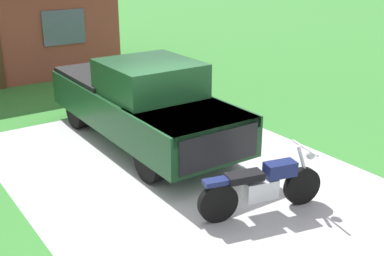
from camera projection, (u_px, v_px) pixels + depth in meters
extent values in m
plane|color=#398434|center=(184.00, 174.00, 9.32)|extent=(80.00, 80.00, 0.00)
cube|color=beige|center=(184.00, 174.00, 9.32)|extent=(5.98, 8.71, 0.01)
cylinder|color=black|center=(302.00, 186.00, 8.15)|extent=(0.67, 0.27, 0.66)
cylinder|color=black|center=(218.00, 203.00, 7.61)|extent=(0.67, 0.27, 0.66)
cube|color=silver|center=(260.00, 189.00, 7.84)|extent=(0.60, 0.38, 0.32)
cube|color=#141E51|center=(280.00, 169.00, 7.86)|extent=(0.57, 0.37, 0.24)
cube|color=black|center=(244.00, 177.00, 7.64)|extent=(0.65, 0.41, 0.12)
cube|color=#141E51|center=(218.00, 181.00, 7.48)|extent=(0.51, 0.30, 0.08)
cylinder|color=silver|center=(304.00, 166.00, 8.02)|extent=(0.34, 0.13, 0.77)
cylinder|color=silver|center=(305.00, 148.00, 7.91)|extent=(0.20, 0.69, 0.04)
sphere|color=silver|center=(311.00, 155.00, 8.00)|extent=(0.16, 0.16, 0.16)
cylinder|color=black|center=(221.00, 141.00, 9.81)|extent=(0.31, 0.84, 0.84)
cylinder|color=black|center=(151.00, 160.00, 8.94)|extent=(0.31, 0.84, 0.84)
cylinder|color=black|center=(138.00, 99.00, 12.51)|extent=(0.31, 0.84, 0.84)
cylinder|color=black|center=(78.00, 111.00, 11.64)|extent=(0.31, 0.84, 0.84)
cube|color=#194723|center=(142.00, 108.00, 10.63)|extent=(2.05, 5.62, 0.80)
cube|color=#194723|center=(189.00, 117.00, 9.10)|extent=(1.92, 1.92, 0.20)
cube|color=#194723|center=(150.00, 78.00, 10.06)|extent=(1.82, 1.92, 0.70)
cube|color=#3F4C56|center=(170.00, 92.00, 9.48)|extent=(1.70, 0.17, 0.60)
cube|color=black|center=(110.00, 82.00, 11.74)|extent=(1.92, 2.42, 0.50)
cube|color=black|center=(219.00, 148.00, 8.48)|extent=(1.70, 0.11, 0.64)
cube|color=#4C5966|center=(64.00, 27.00, 15.57)|extent=(1.40, 0.06, 1.10)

